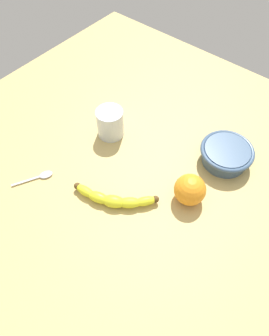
{
  "coord_description": "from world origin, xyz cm",
  "views": [
    {
      "loc": [
        33.01,
        -38.93,
        73.1
      ],
      "look_at": [
        1.89,
        -1.13,
        5.0
      ],
      "focal_mm": 33.02,
      "sensor_mm": 36.0,
      "label": 1
    }
  ],
  "objects": [
    {
      "name": "ceramic_bowl",
      "position": [
        18.92,
        18.07,
        6.07
      ],
      "size": [
        14.76,
        14.76,
        5.16
      ],
      "color": "#3D5675",
      "rests_on": "wooden_tabletop"
    },
    {
      "name": "orange_fruit",
      "position": [
        17.84,
        1.39,
        7.06
      ],
      "size": [
        8.13,
        8.13,
        8.13
      ],
      "primitive_type": "sphere",
      "color": "orange",
      "rests_on": "wooden_tabletop"
    },
    {
      "name": "banana",
      "position": [
        3.9,
        -11.73,
        4.65
      ],
      "size": [
        20.28,
        12.08,
        3.29
      ],
      "rotation": [
        0.0,
        0.0,
        0.5
      ],
      "color": "yellow",
      "rests_on": "wooden_tabletop"
    },
    {
      "name": "teaspoon",
      "position": [
        -16.49,
        -18.02,
        3.4
      ],
      "size": [
        6.56,
        10.56,
        0.8
      ],
      "rotation": [
        0.0,
        0.0,
        1.08
      ],
      "color": "silver",
      "rests_on": "wooden_tabletop"
    },
    {
      "name": "wooden_tabletop",
      "position": [
        0.0,
        0.0,
        1.5
      ],
      "size": [
        120.0,
        120.0,
        3.0
      ],
      "primitive_type": "cube",
      "color": "tan",
      "rests_on": "ground"
    },
    {
      "name": "smoothie_glass",
      "position": [
        -12.87,
        5.56,
        7.35
      ],
      "size": [
        7.91,
        7.91,
        8.87
      ],
      "color": "silver",
      "rests_on": "wooden_tabletop"
    }
  ]
}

